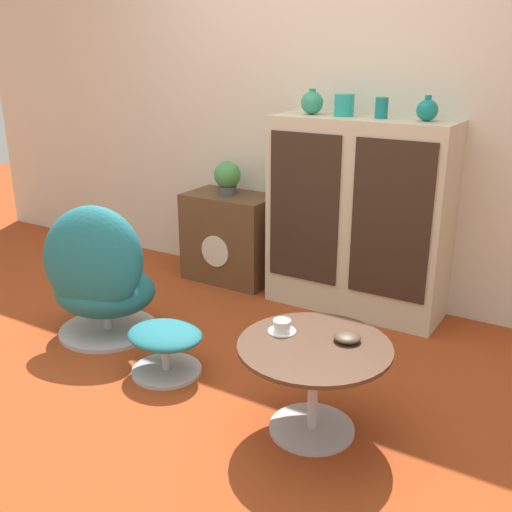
% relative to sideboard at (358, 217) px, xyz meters
% --- Properties ---
extents(ground_plane, '(12.00, 12.00, 0.00)m').
position_rel_sideboard_xyz_m(ground_plane, '(-0.44, -1.35, -0.61)').
color(ground_plane, '#9E3D19').
extents(wall_back, '(6.40, 0.06, 2.60)m').
position_rel_sideboard_xyz_m(wall_back, '(-0.44, 0.23, 0.69)').
color(wall_back, beige).
rests_on(wall_back, ground_plane).
extents(sideboard, '(1.11, 0.41, 1.22)m').
position_rel_sideboard_xyz_m(sideboard, '(0.00, 0.00, 0.00)').
color(sideboard, beige).
rests_on(sideboard, ground_plane).
extents(tv_console, '(0.64, 0.40, 0.63)m').
position_rel_sideboard_xyz_m(tv_console, '(-0.97, 0.01, -0.29)').
color(tv_console, brown).
rests_on(tv_console, ground_plane).
extents(egg_chair, '(0.74, 0.71, 0.82)m').
position_rel_sideboard_xyz_m(egg_chair, '(-1.09, -1.16, -0.24)').
color(egg_chair, '#B7B7BC').
rests_on(egg_chair, ground_plane).
extents(ottoman, '(0.41, 0.36, 0.26)m').
position_rel_sideboard_xyz_m(ottoman, '(-0.50, -1.30, -0.43)').
color(ottoman, '#B7B7BC').
rests_on(ottoman, ground_plane).
extents(coffee_table, '(0.66, 0.66, 0.42)m').
position_rel_sideboard_xyz_m(coffee_table, '(0.37, -1.35, -0.31)').
color(coffee_table, '#B7B7BC').
rests_on(coffee_table, ground_plane).
extents(vase_leftmost, '(0.14, 0.14, 0.15)m').
position_rel_sideboard_xyz_m(vase_leftmost, '(-0.34, 0.00, 0.68)').
color(vase_leftmost, '#2D8E6B').
rests_on(vase_leftmost, sideboard).
extents(vase_inner_left, '(0.12, 0.12, 0.13)m').
position_rel_sideboard_xyz_m(vase_inner_left, '(-0.13, 0.00, 0.67)').
color(vase_inner_left, teal).
rests_on(vase_inner_left, sideboard).
extents(vase_inner_right, '(0.07, 0.07, 0.12)m').
position_rel_sideboard_xyz_m(vase_inner_right, '(0.10, 0.00, 0.67)').
color(vase_inner_right, '#147A75').
rests_on(vase_inner_right, sideboard).
extents(vase_rightmost, '(0.12, 0.12, 0.14)m').
position_rel_sideboard_xyz_m(vase_rightmost, '(0.37, 0.00, 0.67)').
color(vase_rightmost, '#147A75').
rests_on(vase_rightmost, sideboard).
extents(potted_plant, '(0.19, 0.19, 0.23)m').
position_rel_sideboard_xyz_m(potted_plant, '(-0.99, 0.01, 0.15)').
color(potted_plant, '#4C4C51').
rests_on(potted_plant, tv_console).
extents(teacup, '(0.12, 0.12, 0.06)m').
position_rel_sideboard_xyz_m(teacup, '(0.20, -1.32, -0.16)').
color(teacup, white).
rests_on(teacup, coffee_table).
extents(bowl, '(0.12, 0.12, 0.04)m').
position_rel_sideboard_xyz_m(bowl, '(0.48, -1.25, -0.17)').
color(bowl, '#4C3828').
rests_on(bowl, coffee_table).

